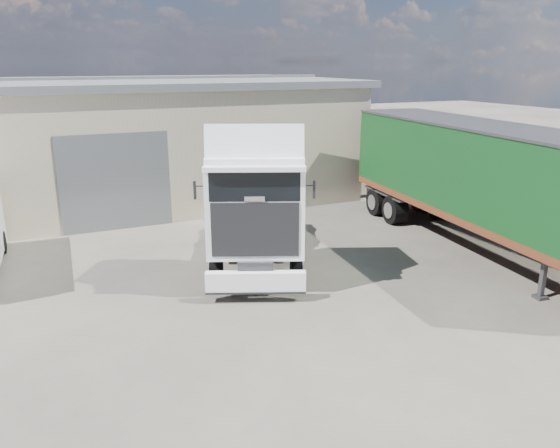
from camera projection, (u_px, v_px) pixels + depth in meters
name	position (u px, v px, depth m)	size (l,w,h in m)	color
ground	(274.00, 334.00, 12.70)	(120.00, 120.00, 0.00)	#2C2824
brick_boundary_wall	(474.00, 186.00, 22.12)	(0.35, 26.00, 2.50)	brown
tractor_unit	(256.00, 210.00, 15.94)	(4.98, 7.15, 4.57)	black
box_trailer	(480.00, 174.00, 17.83)	(3.92, 12.74, 4.17)	#2D2D30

